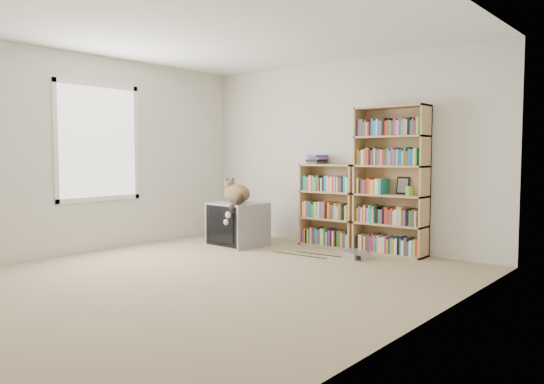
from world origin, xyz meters
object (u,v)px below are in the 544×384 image
Objects in this scene: cat at (236,196)px; dvd_player at (354,254)px; crt_tv at (238,224)px; bookcase_short at (330,209)px; bookcase_tall at (391,184)px.

cat is 1.85× the size of dvd_player.
crt_tv is at bearing 123.85° from cat.
bookcase_short is 3.07× the size of dvd_player.
dvd_player is (1.68, 0.24, -0.25)m from crt_tv.
cat is 0.37× the size of bookcase_tall.
crt_tv is at bearing -142.95° from bookcase_short.
bookcase_short is at bearing 59.32° from cat.
crt_tv is 1.98× the size of dvd_player.
cat is at bearing -156.56° from bookcase_tall.
crt_tv is 1.07× the size of cat.
bookcase_tall is at bearing 42.92° from cat.
bookcase_tall reaches higher than dvd_player.
dvd_player is at bearing -112.90° from bookcase_tall.
dvd_player is at bearing 12.51° from crt_tv.
dvd_player is (-0.22, -0.51, -0.83)m from bookcase_tall.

